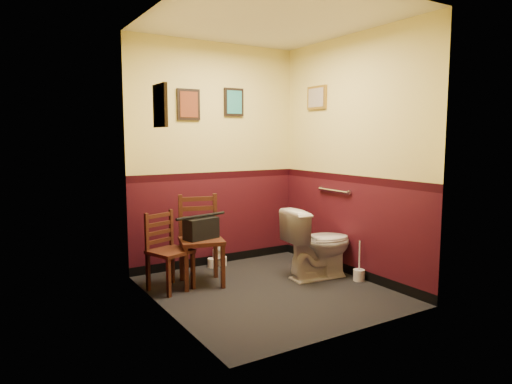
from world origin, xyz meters
TOP-DOWN VIEW (x-y plane):
  - floor at (0.00, 0.00)m, footprint 2.20×2.40m
  - ceiling at (0.00, 0.00)m, footprint 2.20×2.40m
  - wall_back at (0.00, 1.20)m, footprint 2.20×0.00m
  - wall_front at (0.00, -1.20)m, footprint 2.20×0.00m
  - wall_left at (-1.10, 0.00)m, footprint 0.00×2.40m
  - wall_right at (1.10, 0.00)m, footprint 0.00×2.40m
  - grab_bar at (1.07, 0.25)m, footprint 0.05×0.56m
  - framed_print_back_a at (-0.35, 1.18)m, footprint 0.28×0.04m
  - framed_print_back_b at (0.25, 1.18)m, footprint 0.26×0.04m
  - framed_print_left at (-1.08, 0.10)m, footprint 0.04×0.30m
  - framed_print_right at (1.08, 0.60)m, footprint 0.04×0.34m
  - toilet at (0.72, 0.09)m, footprint 0.83×0.52m
  - toilet_brush at (1.03, -0.25)m, footprint 0.12×0.12m
  - chair_left at (-0.86, 0.59)m, footprint 0.48×0.48m
  - chair_right at (-0.49, 0.59)m, footprint 0.54×0.54m
  - handbag at (-0.50, 0.55)m, footprint 0.39×0.25m
  - tp_stack at (-0.05, 1.07)m, footprint 0.25×0.15m

SIDE VIEW (x-z plane):
  - floor at x=0.00m, z-range 0.00..0.00m
  - toilet_brush at x=1.03m, z-range -0.15..0.30m
  - tp_stack at x=-0.05m, z-range -0.03..0.30m
  - toilet at x=0.72m, z-range 0.00..0.78m
  - chair_left at x=-0.86m, z-range 0.00..0.81m
  - chair_right at x=-0.49m, z-range 0.00..0.96m
  - handbag at x=-0.50m, z-range 0.48..0.74m
  - grab_bar at x=1.07m, z-range 0.92..0.98m
  - wall_back at x=0.00m, z-range 0.00..2.70m
  - wall_front at x=0.00m, z-range 0.00..2.70m
  - wall_left at x=-1.10m, z-range 0.00..2.70m
  - wall_right at x=1.10m, z-range 0.00..2.70m
  - framed_print_left at x=-1.08m, z-range 1.66..2.04m
  - framed_print_back_a at x=-0.35m, z-range 1.77..2.13m
  - framed_print_back_b at x=0.25m, z-range 1.83..2.17m
  - framed_print_right at x=1.08m, z-range 1.91..2.19m
  - ceiling at x=0.00m, z-range 2.70..2.70m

